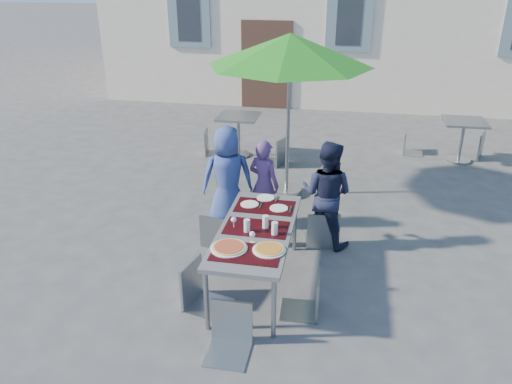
% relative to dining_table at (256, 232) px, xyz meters
% --- Properties ---
extents(ground, '(90.00, 90.00, 0.00)m').
position_rel_dining_table_xyz_m(ground, '(0.74, 0.48, -0.70)').
color(ground, '#424245').
rests_on(ground, ground).
extents(dining_table, '(0.80, 1.85, 0.76)m').
position_rel_dining_table_xyz_m(dining_table, '(0.00, 0.00, 0.00)').
color(dining_table, '#434347').
rests_on(dining_table, ground).
extents(pizza_near_left, '(0.38, 0.38, 0.03)m').
position_rel_dining_table_xyz_m(pizza_near_left, '(-0.19, -0.50, 0.07)').
color(pizza_near_left, white).
rests_on(pizza_near_left, dining_table).
extents(pizza_near_right, '(0.34, 0.34, 0.03)m').
position_rel_dining_table_xyz_m(pizza_near_right, '(0.22, -0.46, 0.07)').
color(pizza_near_right, white).
rests_on(pizza_near_right, dining_table).
extents(glassware, '(0.54, 0.41, 0.15)m').
position_rel_dining_table_xyz_m(glassware, '(0.04, -0.09, 0.13)').
color(glassware, silver).
rests_on(glassware, dining_table).
extents(place_settings, '(0.63, 0.48, 0.01)m').
position_rel_dining_table_xyz_m(place_settings, '(-0.01, 0.62, 0.06)').
color(place_settings, white).
rests_on(place_settings, dining_table).
extents(child_0, '(0.82, 0.65, 1.46)m').
position_rel_dining_table_xyz_m(child_0, '(-0.67, 1.40, 0.03)').
color(child_0, '#33458C').
rests_on(child_0, ground).
extents(child_1, '(0.55, 0.46, 1.28)m').
position_rel_dining_table_xyz_m(child_1, '(-0.17, 1.47, -0.06)').
color(child_1, '#573670').
rests_on(child_1, ground).
extents(child_2, '(0.78, 0.59, 1.43)m').
position_rel_dining_table_xyz_m(child_2, '(0.71, 1.14, 0.02)').
color(child_2, '#181C35').
rests_on(child_2, ground).
extents(chair_0, '(0.46, 0.47, 0.88)m').
position_rel_dining_table_xyz_m(chair_0, '(-0.68, 0.78, -0.19)').
color(chair_0, gray).
rests_on(chair_0, ground).
extents(chair_1, '(0.41, 0.41, 0.88)m').
position_rel_dining_table_xyz_m(chair_1, '(-0.08, 0.98, -0.19)').
color(chair_1, '#90959B').
rests_on(chair_1, ground).
extents(chair_2, '(0.49, 0.49, 0.96)m').
position_rel_dining_table_xyz_m(chair_2, '(0.69, 1.06, -0.13)').
color(chair_2, gray).
rests_on(chair_2, ground).
extents(chair_3, '(0.52, 0.52, 0.97)m').
position_rel_dining_table_xyz_m(chair_3, '(-0.53, -0.48, -0.12)').
color(chair_3, '#93999F').
rests_on(chair_3, ground).
extents(chair_4, '(0.42, 0.42, 0.89)m').
position_rel_dining_table_xyz_m(chair_4, '(0.64, -0.40, -0.18)').
color(chair_4, gray).
rests_on(chair_4, ground).
extents(chair_5, '(0.41, 0.42, 0.93)m').
position_rel_dining_table_xyz_m(chair_5, '(-0.05, -1.10, -0.16)').
color(chair_5, gray).
rests_on(chair_5, ground).
extents(patio_umbrella, '(2.47, 2.47, 2.54)m').
position_rel_dining_table_xyz_m(patio_umbrella, '(0.00, 2.61, 1.58)').
color(patio_umbrella, '#A7A9AE').
rests_on(patio_umbrella, ground).
extents(cafe_table_0, '(0.76, 0.76, 0.81)m').
position_rel_dining_table_xyz_m(cafe_table_0, '(-1.16, 4.24, -0.12)').
color(cafe_table_0, '#A7A9AE').
rests_on(cafe_table_0, ground).
extents(bg_chair_l_0, '(0.47, 0.46, 0.90)m').
position_rel_dining_table_xyz_m(bg_chair_l_0, '(-1.71, 4.23, -0.17)').
color(bg_chair_l_0, gray).
rests_on(bg_chair_l_0, ground).
extents(bg_chair_r_0, '(0.57, 0.57, 0.99)m').
position_rel_dining_table_xyz_m(bg_chair_r_0, '(-0.35, 3.92, -0.12)').
color(bg_chair_r_0, gray).
rests_on(bg_chair_r_0, ground).
extents(cafe_table_1, '(0.75, 0.75, 0.80)m').
position_rel_dining_table_xyz_m(cafe_table_1, '(3.03, 4.71, -0.12)').
color(cafe_table_1, '#A7A9AE').
rests_on(cafe_table_1, ground).
extents(bg_chair_l_1, '(0.41, 0.41, 0.84)m').
position_rel_dining_table_xyz_m(bg_chair_l_1, '(2.14, 5.00, -0.21)').
color(bg_chair_l_1, gray).
rests_on(bg_chair_l_1, ground).
extents(bg_chair_r_1, '(0.56, 0.56, 0.97)m').
position_rel_dining_table_xyz_m(bg_chair_r_1, '(3.36, 4.98, -0.12)').
color(bg_chair_r_1, gray).
rests_on(bg_chair_r_1, ground).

